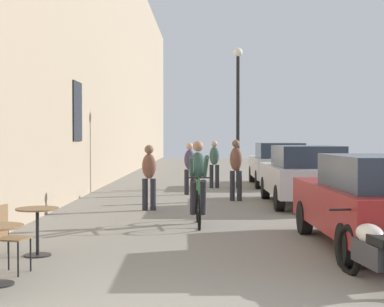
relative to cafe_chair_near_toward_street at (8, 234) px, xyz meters
name	(u,v)px	position (x,y,z in m)	size (l,w,h in m)	color
building_facade_left	(84,28)	(-1.32, 11.50, 4.81)	(0.54, 68.00, 10.66)	tan
cafe_chair_near_toward_street	(8,234)	(0.00, 0.00, 0.00)	(0.45, 0.45, 0.89)	black
cafe_table_mid	(37,221)	(0.07, 1.13, 0.00)	(0.64, 0.64, 0.72)	black
cyclist_on_bicycle	(198,185)	(2.45, 4.32, 0.29)	(0.52, 1.76, 1.74)	black
pedestrian_near	(149,174)	(1.24, 6.65, 0.38)	(0.34, 0.25, 1.60)	#26262D
pedestrian_mid	(236,166)	(3.47, 8.84, 0.45)	(0.37, 0.28, 1.72)	#26262D
pedestrian_far	(190,166)	(2.14, 10.63, 0.39)	(0.37, 0.29, 1.61)	#26262D
pedestrian_furthest	(214,161)	(2.95, 13.02, 0.42)	(0.34, 0.25, 1.67)	#26262D
street_lamp	(238,99)	(3.76, 12.90, 2.59)	(0.32, 0.32, 4.90)	black
parked_car_nearest	(375,200)	(5.28, 1.72, 0.26)	(1.91, 4.30, 1.51)	maroon
parked_car_second	(304,174)	(5.21, 7.89, 0.30)	(1.90, 4.42, 1.57)	#B7B7BC
parked_car_third	(278,163)	(5.32, 14.14, 0.30)	(1.91, 4.46, 1.58)	#B7B7BC
parked_motorcycle	(374,254)	(4.58, -0.65, -0.11)	(0.62, 2.14, 0.92)	black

